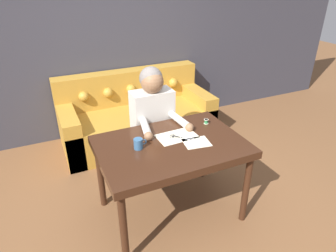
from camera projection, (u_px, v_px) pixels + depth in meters
name	position (u px, v px, depth m)	size (l,w,h in m)	color
ground_plane	(164.00, 218.00, 2.83)	(16.00, 16.00, 0.00)	brown
wall_back	(100.00, 39.00, 3.84)	(8.00, 0.06, 2.60)	#383842
dining_table	(171.00, 151.00, 2.60)	(1.25, 0.86, 0.77)	#381E11
couch	(136.00, 117.00, 4.05)	(1.97, 0.89, 0.89)	#B7842D
person	(153.00, 125.00, 3.08)	(0.48, 0.62, 1.27)	#33281E
pattern_paper_main	(177.00, 136.00, 2.66)	(0.36, 0.23, 0.00)	beige
pattern_paper_offcut	(197.00, 143.00, 2.57)	(0.24, 0.21, 0.00)	beige
scissors	(177.00, 137.00, 2.65)	(0.19, 0.18, 0.01)	silver
mug	(138.00, 144.00, 2.47)	(0.11, 0.08, 0.09)	#335B84
thread_spool	(206.00, 121.00, 2.88)	(0.04, 0.04, 0.05)	#338C4C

